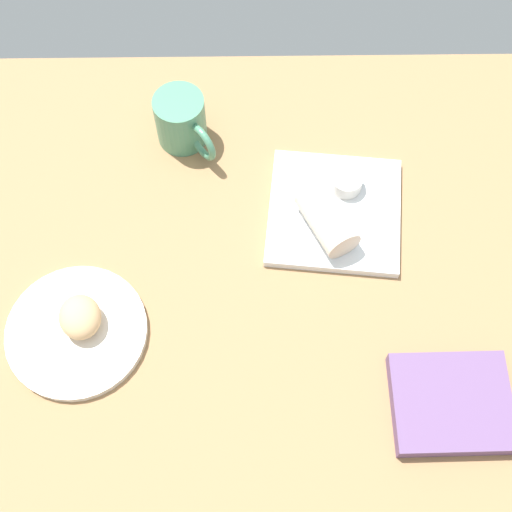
{
  "coord_description": "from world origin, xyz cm",
  "views": [
    {
      "loc": [
        -1.82,
        -49.6,
        111.28
      ],
      "look_at": [
        -1.2,
        1.84,
        7.0
      ],
      "focal_mm": 51.89,
      "sensor_mm": 36.0,
      "label": 1
    }
  ],
  "objects_px": {
    "book_stack": "(451,403)",
    "sauce_cup": "(347,182)",
    "coffee_mug": "(182,121)",
    "square_plate": "(334,212)",
    "breakfast_wrap": "(327,220)",
    "scone_pastry": "(80,317)",
    "round_plate": "(77,332)"
  },
  "relations": [
    {
      "from": "coffee_mug",
      "to": "book_stack",
      "type": "bearing_deg",
      "value": -50.07
    },
    {
      "from": "round_plate",
      "to": "sauce_cup",
      "type": "bearing_deg",
      "value": 30.24
    },
    {
      "from": "round_plate",
      "to": "scone_pastry",
      "type": "distance_m",
      "value": 0.03
    },
    {
      "from": "breakfast_wrap",
      "to": "book_stack",
      "type": "height_order",
      "value": "breakfast_wrap"
    },
    {
      "from": "sauce_cup",
      "to": "book_stack",
      "type": "height_order",
      "value": "sauce_cup"
    },
    {
      "from": "book_stack",
      "to": "scone_pastry",
      "type": "bearing_deg",
      "value": 166.45
    },
    {
      "from": "sauce_cup",
      "to": "coffee_mug",
      "type": "relative_size",
      "value": 0.43
    },
    {
      "from": "round_plate",
      "to": "sauce_cup",
      "type": "relative_size",
      "value": 4.16
    },
    {
      "from": "square_plate",
      "to": "book_stack",
      "type": "bearing_deg",
      "value": -65.22
    },
    {
      "from": "square_plate",
      "to": "breakfast_wrap",
      "type": "height_order",
      "value": "breakfast_wrap"
    },
    {
      "from": "scone_pastry",
      "to": "book_stack",
      "type": "bearing_deg",
      "value": -13.55
    },
    {
      "from": "round_plate",
      "to": "scone_pastry",
      "type": "xyz_separation_m",
      "value": [
        0.01,
        0.01,
        0.03
      ]
    },
    {
      "from": "breakfast_wrap",
      "to": "sauce_cup",
      "type": "bearing_deg",
      "value": 37.81
    },
    {
      "from": "scone_pastry",
      "to": "sauce_cup",
      "type": "distance_m",
      "value": 0.48
    },
    {
      "from": "sauce_cup",
      "to": "book_stack",
      "type": "distance_m",
      "value": 0.39
    },
    {
      "from": "sauce_cup",
      "to": "square_plate",
      "type": "bearing_deg",
      "value": -115.59
    },
    {
      "from": "scone_pastry",
      "to": "coffee_mug",
      "type": "bearing_deg",
      "value": 67.79
    },
    {
      "from": "round_plate",
      "to": "book_stack",
      "type": "bearing_deg",
      "value": -12.12
    },
    {
      "from": "round_plate",
      "to": "sauce_cup",
      "type": "height_order",
      "value": "sauce_cup"
    },
    {
      "from": "breakfast_wrap",
      "to": "book_stack",
      "type": "distance_m",
      "value": 0.34
    },
    {
      "from": "scone_pastry",
      "to": "coffee_mug",
      "type": "relative_size",
      "value": 0.6
    },
    {
      "from": "round_plate",
      "to": "sauce_cup",
      "type": "xyz_separation_m",
      "value": [
        0.43,
        0.25,
        0.02
      ]
    },
    {
      "from": "scone_pastry",
      "to": "breakfast_wrap",
      "type": "height_order",
      "value": "breakfast_wrap"
    },
    {
      "from": "round_plate",
      "to": "scone_pastry",
      "type": "relative_size",
      "value": 2.99
    },
    {
      "from": "round_plate",
      "to": "book_stack",
      "type": "relative_size",
      "value": 1.25
    },
    {
      "from": "book_stack",
      "to": "sauce_cup",
      "type": "bearing_deg",
      "value": 109.3
    },
    {
      "from": "coffee_mug",
      "to": "breakfast_wrap",
      "type": "bearing_deg",
      "value": -39.03
    },
    {
      "from": "scone_pastry",
      "to": "sauce_cup",
      "type": "bearing_deg",
      "value": 29.61
    },
    {
      "from": "square_plate",
      "to": "coffee_mug",
      "type": "xyz_separation_m",
      "value": [
        -0.25,
        0.16,
        0.04
      ]
    },
    {
      "from": "book_stack",
      "to": "breakfast_wrap",
      "type": "bearing_deg",
      "value": 119.9
    },
    {
      "from": "square_plate",
      "to": "book_stack",
      "type": "height_order",
      "value": "book_stack"
    },
    {
      "from": "sauce_cup",
      "to": "book_stack",
      "type": "relative_size",
      "value": 0.3
    }
  ]
}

